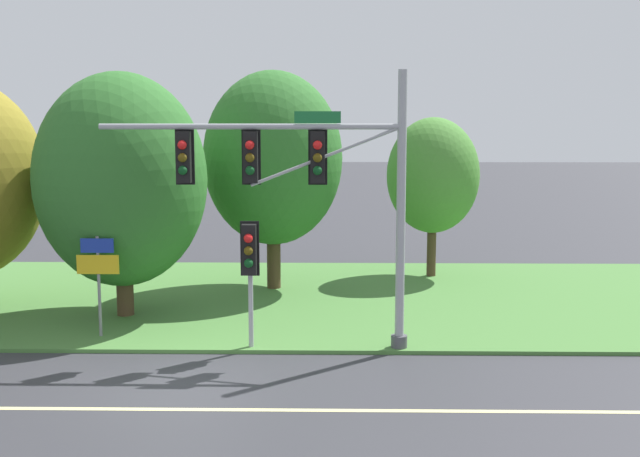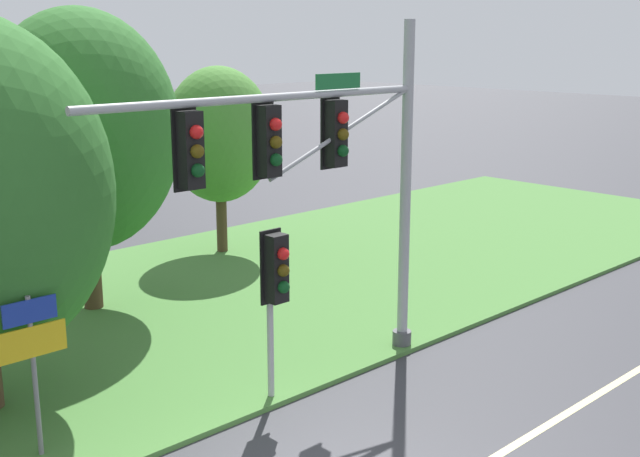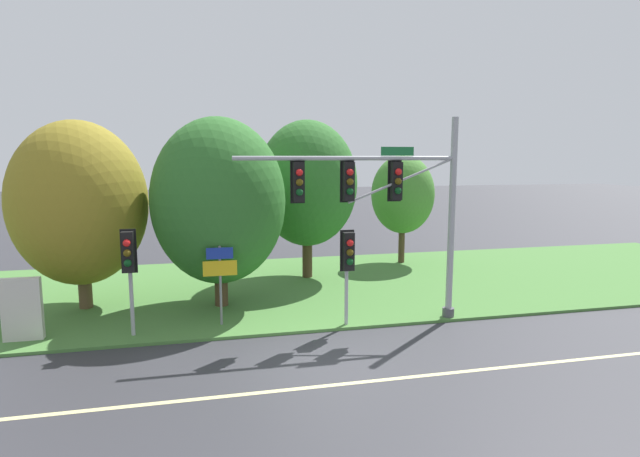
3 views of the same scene
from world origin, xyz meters
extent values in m
plane|color=#333338|center=(0.00, 0.00, 0.00)|extent=(160.00, 160.00, 0.00)
cube|color=beige|center=(0.00, -1.20, 0.00)|extent=(36.00, 0.16, 0.01)
cube|color=#477A38|center=(0.00, 8.25, 0.05)|extent=(48.00, 11.50, 0.10)
cylinder|color=#9EA0A5|center=(5.08, 2.82, 3.47)|extent=(0.22, 0.22, 6.73)
cylinder|color=#4C4C51|center=(5.08, 2.82, 0.25)|extent=(0.40, 0.40, 0.30)
cylinder|color=#9EA0A5|center=(1.48, 2.82, 5.50)|extent=(7.21, 0.14, 0.14)
cylinder|color=#9EA0A5|center=(3.28, 2.82, 4.80)|extent=(3.64, 0.08, 1.47)
cube|color=black|center=(3.08, 2.82, 4.77)|extent=(0.34, 0.28, 1.22)
cube|color=black|center=(3.08, 2.98, 4.77)|extent=(0.46, 0.04, 1.34)
sphere|color=red|center=(3.08, 2.64, 5.07)|extent=(0.22, 0.22, 0.22)
sphere|color=#51420C|center=(3.08, 2.64, 4.77)|extent=(0.22, 0.22, 0.22)
sphere|color=#0C4219|center=(3.08, 2.64, 4.47)|extent=(0.22, 0.22, 0.22)
cube|color=black|center=(1.48, 2.82, 4.77)|extent=(0.34, 0.28, 1.22)
cube|color=black|center=(1.48, 2.98, 4.77)|extent=(0.46, 0.04, 1.34)
sphere|color=red|center=(1.48, 2.64, 5.07)|extent=(0.22, 0.22, 0.22)
sphere|color=#51420C|center=(1.48, 2.64, 4.77)|extent=(0.22, 0.22, 0.22)
sphere|color=#0C4219|center=(1.48, 2.64, 4.47)|extent=(0.22, 0.22, 0.22)
cube|color=black|center=(-0.13, 2.82, 4.77)|extent=(0.34, 0.28, 1.22)
cube|color=black|center=(-0.13, 2.98, 4.77)|extent=(0.46, 0.04, 1.34)
sphere|color=red|center=(-0.13, 2.64, 5.07)|extent=(0.22, 0.22, 0.22)
sphere|color=#51420C|center=(-0.13, 2.64, 4.77)|extent=(0.22, 0.22, 0.22)
sphere|color=#0C4219|center=(-0.13, 2.64, 4.47)|extent=(0.22, 0.22, 0.22)
cube|color=#196B33|center=(3.08, 2.77, 5.72)|extent=(1.10, 0.04, 0.28)
cylinder|color=#9EA0A5|center=(1.44, 2.82, 1.61)|extent=(0.12, 0.12, 3.02)
cube|color=black|center=(1.44, 2.62, 2.56)|extent=(0.34, 0.28, 1.22)
cube|color=black|center=(1.44, 2.78, 2.56)|extent=(0.46, 0.04, 1.34)
sphere|color=red|center=(1.44, 2.44, 2.86)|extent=(0.22, 0.22, 0.22)
sphere|color=#51420C|center=(1.44, 2.44, 2.56)|extent=(0.22, 0.22, 0.22)
sphere|color=#0C4219|center=(1.44, 2.44, 2.26)|extent=(0.22, 0.22, 0.22)
cylinder|color=slate|center=(-2.55, 3.70, 1.40)|extent=(0.08, 0.08, 2.61)
cube|color=#193399|center=(-2.55, 3.67, 2.48)|extent=(0.85, 0.03, 0.37)
cube|color=gold|center=(-2.55, 3.67, 1.99)|extent=(1.08, 0.03, 0.49)
cylinder|color=#4C3823|center=(-2.48, 5.91, 1.38)|extent=(0.48, 0.48, 2.55)
ellipsoid|color=#2D6B28|center=(-2.48, 5.91, 3.97)|extent=(4.79, 4.79, 5.99)
cylinder|color=#4C3823|center=(1.50, 9.56, 1.62)|extent=(0.45, 0.45, 3.04)
ellipsoid|color=#2D6B28|center=(1.50, 9.56, 4.38)|extent=(4.49, 4.49, 5.62)
cylinder|color=#4C3823|center=(6.93, 11.63, 1.44)|extent=(0.32, 0.32, 2.68)
ellipsoid|color=#478433|center=(6.93, 11.63, 3.66)|extent=(3.22, 3.22, 4.03)
camera|label=1|loc=(3.46, -16.33, 5.81)|focal=45.00mm
camera|label=2|loc=(-7.26, -7.62, 6.50)|focal=45.00mm
camera|label=3|loc=(-2.91, -12.36, 5.50)|focal=28.00mm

